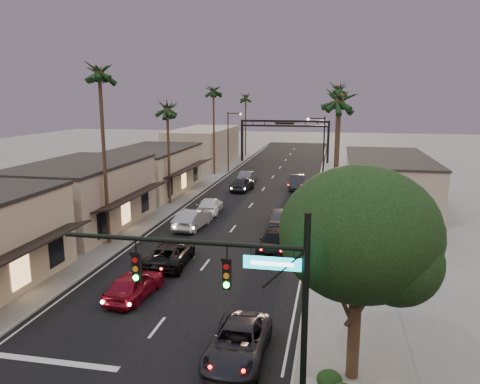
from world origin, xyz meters
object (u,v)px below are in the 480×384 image
at_px(palm_rc, 337,102).
at_px(curbside_black, 275,242).
at_px(oncoming_red, 134,284).
at_px(curbside_near, 238,343).
at_px(palm_far, 246,95).
at_px(arch, 285,130).
at_px(traffic_signal, 247,289).
at_px(streetlight_right, 321,148).
at_px(streetlight_left, 230,137).
at_px(palm_lc, 167,105).
at_px(palm_ld, 213,88).
at_px(palm_ra, 340,95).
at_px(corner_tree, 361,239).
at_px(oncoming_silver, 193,219).
at_px(palm_rb, 339,86).
at_px(oncoming_pickup, 170,254).
at_px(palm_lb, 99,67).

relative_size(palm_rc, curbside_black, 2.32).
bearing_deg(oncoming_red, curbside_near, 150.34).
bearing_deg(palm_far, arch, -43.95).
height_order(traffic_signal, streetlight_right, streetlight_right).
xyz_separation_m(streetlight_left, palm_lc, (-1.68, -22.00, 5.14)).
bearing_deg(palm_ld, streetlight_left, 60.75).
bearing_deg(oncoming_red, streetlight_right, -100.80).
relative_size(palm_lc, curbside_near, 2.30).
relative_size(traffic_signal, arch, 0.56).
xyz_separation_m(streetlight_right, oncoming_red, (-9.48, -31.87, -4.54)).
height_order(palm_ld, curbside_black, palm_ld).
relative_size(streetlight_left, palm_ra, 0.68).
distance_m(corner_tree, palm_ra, 17.45).
bearing_deg(curbside_black, oncoming_silver, 150.96).
distance_m(palm_lc, palm_ra, 20.99).
xyz_separation_m(streetlight_right, palm_ra, (1.68, -21.00, 6.11)).
xyz_separation_m(traffic_signal, curbside_black, (-1.35, 18.72, -4.32)).
bearing_deg(palm_lc, palm_ld, 90.00).
distance_m(traffic_signal, corner_tree, 5.20).
bearing_deg(palm_ld, corner_tree, -69.19).
xyz_separation_m(palm_ra, palm_rb, (0.00, 20.00, 0.97)).
bearing_deg(palm_lc, palm_rb, 24.94).
relative_size(traffic_signal, palm_ra, 0.64).
bearing_deg(streetlight_right, palm_rc, 84.95).
distance_m(streetlight_left, oncoming_silver, 30.98).
xyz_separation_m(curbside_near, curbside_black, (-0.19, 14.62, 0.02)).
bearing_deg(streetlight_left, arch, 60.03).
height_order(oncoming_silver, curbside_black, oncoming_silver).
distance_m(palm_rb, curbside_black, 24.64).
bearing_deg(palm_far, palm_rb, -63.57).
bearing_deg(palm_ra, corner_tree, -86.97).
relative_size(oncoming_pickup, curbside_black, 1.06).
bearing_deg(traffic_signal, palm_ra, 81.72).
bearing_deg(oncoming_red, curbside_black, -119.96).
xyz_separation_m(arch, palm_ra, (8.60, -46.00, 5.91)).
height_order(streetlight_left, palm_ra, palm_ra).
bearing_deg(palm_ra, palm_lb, -173.37).
relative_size(traffic_signal, oncoming_silver, 1.65).
bearing_deg(palm_far, palm_ra, -72.62).
bearing_deg(palm_ra, curbside_black, -163.25).
bearing_deg(palm_ld, oncoming_red, -81.79).
xyz_separation_m(palm_rc, oncoming_silver, (-12.08, -36.46, -9.62)).
bearing_deg(palm_lc, traffic_signal, -65.94).
xyz_separation_m(oncoming_red, oncoming_pickup, (0.19, 5.50, -0.02)).
height_order(palm_lb, palm_rb, palm_lb).
bearing_deg(arch, streetlight_left, -119.97).
bearing_deg(arch, curbside_black, -84.76).
bearing_deg(curbside_black, palm_rb, 81.35).
xyz_separation_m(traffic_signal, palm_ra, (2.91, 20.00, 6.36)).
bearing_deg(palm_ra, palm_rb, 90.00).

